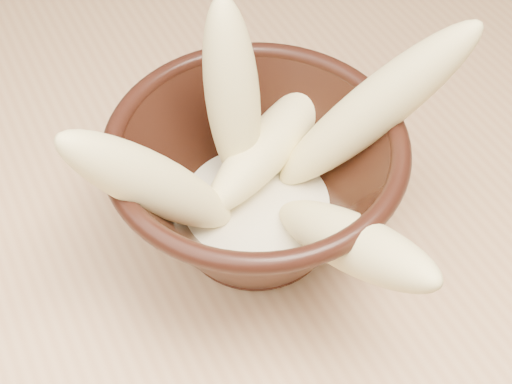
{
  "coord_description": "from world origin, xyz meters",
  "views": [
    {
      "loc": [
        -0.33,
        -0.4,
        1.25
      ],
      "look_at": [
        -0.17,
        -0.07,
        0.81
      ],
      "focal_mm": 50.0,
      "sensor_mm": 36.0,
      "label": 1
    }
  ],
  "objects": [
    {
      "name": "bowl",
      "position": [
        -0.17,
        -0.07,
        0.82
      ],
      "size": [
        0.23,
        0.23,
        0.12
      ],
      "rotation": [
        0.0,
        0.0,
        -0.23
      ],
      "color": "black",
      "rests_on": "table"
    },
    {
      "name": "banana_left",
      "position": [
        -0.25,
        -0.07,
        0.86
      ],
      "size": [
        0.14,
        0.05,
        0.16
      ],
      "primitive_type": "ellipsoid",
      "rotation": [
        0.68,
        0.0,
        -1.65
      ],
      "color": "#FAE694",
      "rests_on": "bowl"
    },
    {
      "name": "table",
      "position": [
        0.0,
        0.0,
        0.67
      ],
      "size": [
        1.2,
        0.8,
        0.75
      ],
      "color": "tan",
      "rests_on": "ground"
    },
    {
      "name": "banana_right",
      "position": [
        -0.08,
        -0.09,
        0.87
      ],
      "size": [
        0.17,
        0.1,
        0.18
      ],
      "primitive_type": "ellipsoid",
      "rotation": [
        0.71,
        0.0,
        1.17
      ],
      "color": "#FAE694",
      "rests_on": "bowl"
    },
    {
      "name": "banana_front",
      "position": [
        -0.14,
        -0.17,
        0.84
      ],
      "size": [
        0.06,
        0.18,
        0.13
      ],
      "primitive_type": "ellipsoid",
      "rotation": [
        1.04,
        0.0,
        0.12
      ],
      "color": "#FAE694",
      "rests_on": "bowl"
    },
    {
      "name": "banana_across",
      "position": [
        -0.13,
        -0.04,
        0.82
      ],
      "size": [
        0.18,
        0.12,
        0.05
      ],
      "primitive_type": "ellipsoid",
      "rotation": [
        1.5,
        0.0,
        2.05
      ],
      "color": "#FAE694",
      "rests_on": "bowl"
    },
    {
      "name": "milk_puddle",
      "position": [
        -0.17,
        -0.07,
        0.79
      ],
      "size": [
        0.13,
        0.13,
        0.02
      ],
      "primitive_type": "cylinder",
      "color": "beige",
      "rests_on": "bowl"
    },
    {
      "name": "banana_upright",
      "position": [
        -0.16,
        -0.03,
        0.88
      ],
      "size": [
        0.05,
        0.08,
        0.17
      ],
      "primitive_type": "ellipsoid",
      "rotation": [
        0.23,
        0.0,
        3.01
      ],
      "color": "#FAE694",
      "rests_on": "bowl"
    }
  ]
}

